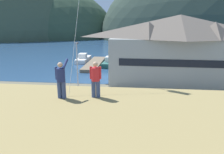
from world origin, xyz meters
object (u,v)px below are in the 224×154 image
at_px(harbor_lodge, 178,48).
at_px(parked_car_mid_row_far, 25,103).
at_px(wharf_dock, 95,64).
at_px(moored_boat_outer_mooring, 110,62).
at_px(parked_car_front_row_end, 69,107).
at_px(moored_boat_wharfside, 83,59).
at_px(parked_car_back_row_right, 147,106).
at_px(person_companion, 96,78).
at_px(parking_light_pole, 77,68).
at_px(person_kite_flyer, 61,79).
at_px(parked_car_front_row_silver, 26,133).

height_order(harbor_lodge, parked_car_mid_row_far, harbor_lodge).
bearing_deg(harbor_lodge, wharf_dock, 141.31).
relative_size(harbor_lodge, moored_boat_outer_mooring, 2.73).
bearing_deg(parked_car_front_row_end, moored_boat_wharfside, 100.58).
distance_m(parked_car_back_row_right, person_companion, 14.92).
relative_size(moored_boat_wharfside, parked_car_front_row_end, 1.94).
relative_size(parking_light_pole, person_kite_flyer, 4.04).
relative_size(harbor_lodge, person_kite_flyer, 12.58).
relative_size(moored_boat_outer_mooring, parked_car_front_row_end, 2.03).
distance_m(harbor_lodge, parked_car_front_row_silver, 26.38).
distance_m(moored_boat_outer_mooring, parked_car_front_row_silver, 33.78).
bearing_deg(parked_car_front_row_silver, wharf_dock, 90.41).
bearing_deg(parked_car_front_row_silver, parked_car_mid_row_far, 117.74).
bearing_deg(parked_car_back_row_right, moored_boat_outer_mooring, 104.91).
bearing_deg(moored_boat_outer_mooring, person_companion, -84.60).
bearing_deg(parking_light_pole, parked_car_back_row_right, -23.19).
relative_size(wharf_dock, parked_car_mid_row_far, 3.71).
bearing_deg(parking_light_pole, wharf_dock, 95.07).
bearing_deg(parked_car_front_row_silver, moored_boat_wharfside, 95.94).
bearing_deg(parked_car_front_row_end, moored_boat_outer_mooring, 87.09).
height_order(moored_boat_outer_mooring, parking_light_pole, parking_light_pole).
distance_m(wharf_dock, person_kite_flyer, 40.73).
relative_size(parked_car_back_row_right, parking_light_pole, 0.57).
xyz_separation_m(moored_boat_wharfside, person_companion, (11.11, -43.51, 6.94)).
height_order(harbor_lodge, moored_boat_outer_mooring, harbor_lodge).
height_order(parked_car_mid_row_far, parking_light_pole, parking_light_pole).
xyz_separation_m(moored_boat_wharfside, parking_light_pole, (5.68, -26.80, 3.68)).
relative_size(moored_boat_wharfside, person_kite_flyer, 4.41).
xyz_separation_m(parked_car_front_row_silver, parked_car_front_row_end, (2.04, 5.70, 0.00)).
bearing_deg(moored_boat_wharfside, moored_boat_outer_mooring, -28.32).
bearing_deg(parking_light_pole, person_companion, -72.02).
height_order(parking_light_pole, person_kite_flyer, person_kite_flyer).
height_order(parked_car_front_row_silver, parking_light_pole, parking_light_pole).
xyz_separation_m(wharf_dock, parked_car_front_row_silver, (0.24, -33.41, 0.71)).
height_order(parked_car_front_row_end, person_companion, person_companion).
xyz_separation_m(parked_car_front_row_end, person_kite_flyer, (3.56, -11.93, 6.61)).
bearing_deg(harbor_lodge, parked_car_front_row_silver, -128.32).
xyz_separation_m(wharf_dock, parked_car_back_row_right, (10.77, -26.39, 0.71)).
height_order(moored_boat_outer_mooring, person_companion, person_companion).
xyz_separation_m(harbor_lodge, moored_boat_wharfside, (-19.99, 17.23, -5.18)).
distance_m(wharf_dock, parking_light_pole, 23.08).
height_order(harbor_lodge, parked_car_front_row_end, harbor_lodge).
bearing_deg(harbor_lodge, moored_boat_outer_mooring, 133.58).
xyz_separation_m(moored_boat_outer_mooring, parked_car_back_row_right, (7.08, -26.58, 0.34)).
height_order(wharf_dock, parked_car_front_row_end, parked_car_front_row_end).
relative_size(harbor_lodge, wharf_dock, 1.47).
xyz_separation_m(wharf_dock, person_kite_flyer, (5.84, -39.64, 7.32)).
xyz_separation_m(moored_boat_wharfside, parked_car_front_row_end, (5.95, -31.87, 0.34)).
height_order(parked_car_mid_row_far, person_companion, person_companion).
bearing_deg(person_kite_flyer, parked_car_front_row_end, 106.62).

